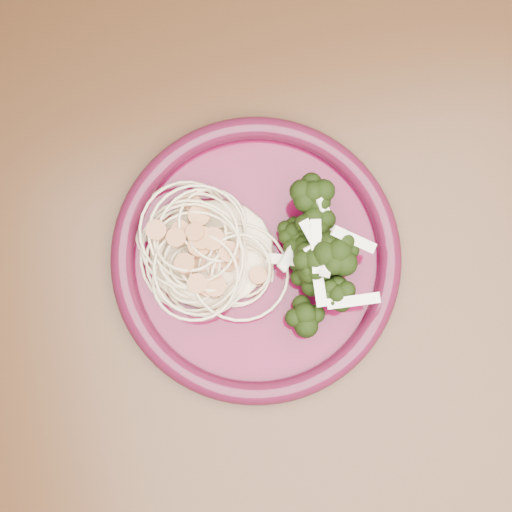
{
  "coord_description": "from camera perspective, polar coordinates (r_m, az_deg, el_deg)",
  "views": [
    {
      "loc": [
        -0.14,
        -0.03,
        1.39
      ],
      "look_at": [
        -0.12,
        0.06,
        0.77
      ],
      "focal_mm": 50.0,
      "sensor_mm": 36.0,
      "label": 1
    }
  ],
  "objects": [
    {
      "name": "broccoli_pile",
      "position": [
        0.62,
        4.52,
        -0.34
      ],
      "size": [
        0.11,
        0.14,
        0.04
      ],
      "primitive_type": "ellipsoid",
      "rotation": [
        0.0,
        0.0,
        -0.33
      ],
      "color": "black",
      "rests_on": "dinner_plate"
    },
    {
      "name": "dining_table",
      "position": [
        0.75,
        9.75,
        -3.36
      ],
      "size": [
        1.2,
        0.8,
        0.75
      ],
      "color": "#472814",
      "rests_on": "ground"
    },
    {
      "name": "dinner_plate",
      "position": [
        0.64,
        0.0,
        -0.13
      ],
      "size": [
        0.33,
        0.33,
        0.02
      ],
      "rotation": [
        0.0,
        0.0,
        -0.33
      ],
      "color": "#4D061F",
      "rests_on": "dining_table"
    },
    {
      "name": "scallop_cluster",
      "position": [
        0.6,
        -3.82,
        0.74
      ],
      "size": [
        0.13,
        0.13,
        0.03
      ],
      "primitive_type": null,
      "rotation": [
        0.0,
        0.0,
        -0.33
      ],
      "color": "#C37B45",
      "rests_on": "spaghetti_pile"
    },
    {
      "name": "spaghetti_pile",
      "position": [
        0.63,
        -3.64,
        0.33
      ],
      "size": [
        0.14,
        0.13,
        0.03
      ],
      "primitive_type": "ellipsoid",
      "rotation": [
        0.0,
        0.0,
        -0.33
      ],
      "color": "beige",
      "rests_on": "dinner_plate"
    },
    {
      "name": "onion_garnish",
      "position": [
        0.59,
        4.73,
        0.01
      ],
      "size": [
        0.08,
        0.09,
        0.05
      ],
      "primitive_type": null,
      "rotation": [
        0.0,
        0.0,
        -0.33
      ],
      "color": "white",
      "rests_on": "broccoli_pile"
    }
  ]
}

